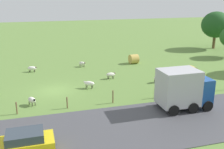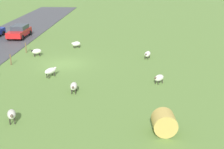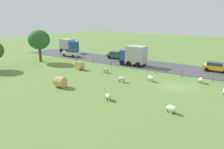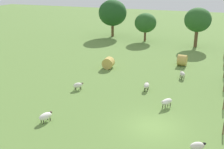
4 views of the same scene
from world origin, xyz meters
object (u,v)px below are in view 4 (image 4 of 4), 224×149
at_px(tree_1, 145,23).
at_px(sheep_4, 78,85).
at_px(hay_bale_1, 182,60).
at_px(sheep_3, 182,74).
at_px(tree_0, 198,20).
at_px(tree_2, 113,13).
at_px(sheep_0, 45,116).
at_px(sheep_5, 147,85).
at_px(sheep_1, 197,146).
at_px(sheep_2, 167,102).
at_px(hay_bale_0, 108,63).

bearing_deg(tree_1, sheep_4, -91.41).
bearing_deg(hay_bale_1, sheep_3, -82.29).
distance_m(tree_0, tree_2, 16.22).
height_order(sheep_0, sheep_5, sheep_5).
height_order(sheep_5, tree_0, tree_0).
distance_m(sheep_1, sheep_2, 6.86).
bearing_deg(sheep_1, sheep_5, 121.80).
xyz_separation_m(hay_bale_1, tree_2, (-15.24, 14.48, 3.80)).
xyz_separation_m(sheep_2, tree_2, (-15.64, 27.67, 3.95)).
xyz_separation_m(sheep_2, tree_1, (-8.65, 25.67, 2.74)).
bearing_deg(sheep_4, hay_bale_0, 88.12).
bearing_deg(tree_2, sheep_4, -76.62).
relative_size(sheep_1, sheep_3, 1.00).
bearing_deg(sheep_1, tree_2, 119.07).
xyz_separation_m(sheep_1, sheep_3, (-2.85, 14.21, 0.03)).
bearing_deg(sheep_3, sheep_2, -92.02).
bearing_deg(sheep_1, sheep_2, 117.21).
height_order(hay_bale_0, hay_bale_1, hay_bale_1).
height_order(sheep_1, sheep_5, sheep_1).
height_order(hay_bale_1, tree_0, tree_0).
relative_size(hay_bale_1, tree_0, 0.22).
height_order(sheep_0, tree_1, tree_1).
bearing_deg(tree_2, sheep_2, -60.53).
bearing_deg(sheep_3, tree_0, 90.09).
distance_m(sheep_4, hay_bale_1, 15.17).
relative_size(tree_0, tree_2, 0.92).
height_order(sheep_0, sheep_4, sheep_0).
xyz_separation_m(sheep_1, hay_bale_0, (-12.14, 14.79, 0.16)).
xyz_separation_m(sheep_2, sheep_4, (-9.26, 0.87, -0.07)).
xyz_separation_m(sheep_4, hay_bale_0, (0.26, 7.82, 0.19)).
relative_size(hay_bale_0, tree_0, 0.22).
bearing_deg(sheep_5, tree_2, 117.99).
distance_m(hay_bale_1, tree_2, 21.36).
bearing_deg(tree_0, hay_bale_1, -93.37).
relative_size(sheep_2, tree_1, 0.25).
bearing_deg(sheep_3, sheep_4, -142.82).
bearing_deg(sheep_1, sheep_3, 101.34).
height_order(sheep_3, tree_2, tree_2).
relative_size(sheep_2, sheep_4, 1.18).
xyz_separation_m(sheep_0, sheep_2, (8.57, 6.05, 0.07)).
relative_size(sheep_5, tree_2, 0.18).
distance_m(sheep_0, tree_1, 31.85).
bearing_deg(sheep_5, sheep_4, -160.21).
bearing_deg(sheep_4, sheep_1, -29.33).
relative_size(sheep_1, tree_0, 0.18).
distance_m(sheep_3, hay_bale_0, 9.31).
bearing_deg(sheep_5, sheep_2, -50.68).
bearing_deg(sheep_1, hay_bale_0, 129.38).
height_order(sheep_4, hay_bale_0, hay_bale_0).
xyz_separation_m(hay_bale_0, hay_bale_1, (8.60, 4.49, 0.02)).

